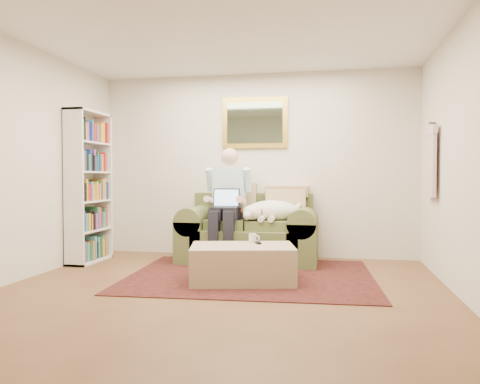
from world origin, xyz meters
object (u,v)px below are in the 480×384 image
(sleeping_dog, at_px, (272,211))
(ottoman, at_px, (242,264))
(sofa, at_px, (249,238))
(bookshelf, at_px, (89,187))
(coffee_mug, at_px, (252,238))
(laptop, at_px, (225,203))
(seated_man, at_px, (226,205))

(sleeping_dog, bearing_deg, ottoman, -98.92)
(sofa, height_order, bookshelf, bookshelf)
(coffee_mug, bearing_deg, ottoman, -108.03)
(laptop, xyz_separation_m, sleeping_dog, (0.59, 0.14, -0.11))
(seated_man, xyz_separation_m, coffee_mug, (0.49, -0.84, -0.31))
(bookshelf, bearing_deg, coffee_mug, -14.47)
(sofa, relative_size, laptop, 5.15)
(laptop, xyz_separation_m, bookshelf, (-1.83, -0.17, 0.20))
(ottoman, distance_m, bookshelf, 2.52)
(sofa, xyz_separation_m, coffee_mug, (0.22, -1.01, 0.14))
(laptop, height_order, bookshelf, bookshelf)
(sofa, relative_size, sleeping_dog, 2.43)
(laptop, distance_m, coffee_mug, 0.98)
(sofa, bearing_deg, ottoman, -83.25)
(seated_man, xyz_separation_m, bookshelf, (-1.83, -0.24, 0.24))
(sofa, relative_size, seated_man, 1.19)
(seated_man, relative_size, coffee_mug, 15.18)
(ottoman, relative_size, coffee_mug, 10.91)
(ottoman, bearing_deg, sofa, 96.75)
(seated_man, height_order, sleeping_dog, seated_man)
(sofa, bearing_deg, laptop, -138.98)
(ottoman, relative_size, bookshelf, 0.55)
(sleeping_dog, bearing_deg, coffee_mug, -96.63)
(sofa, height_order, seated_man, seated_man)
(sleeping_dog, relative_size, coffee_mug, 7.43)
(coffee_mug, height_order, bookshelf, bookshelf)
(coffee_mug, distance_m, bookshelf, 2.45)
(sleeping_dog, relative_size, ottoman, 0.68)
(coffee_mug, bearing_deg, seated_man, 120.11)
(seated_man, bearing_deg, ottoman, -68.62)
(bookshelf, bearing_deg, ottoman, -20.05)
(sofa, distance_m, laptop, 0.60)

